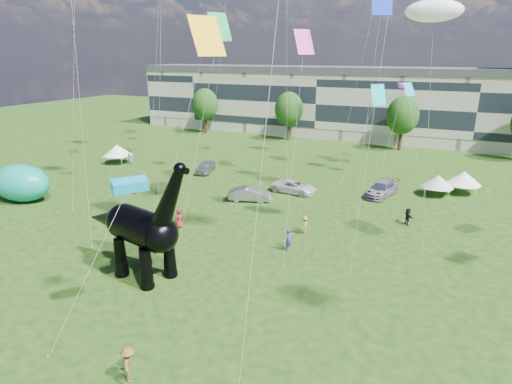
% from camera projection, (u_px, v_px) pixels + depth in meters
% --- Properties ---
extents(ground, '(220.00, 220.00, 0.00)m').
position_uv_depth(ground, '(170.00, 287.00, 29.59)').
color(ground, '#16330C').
rests_on(ground, ground).
extents(terrace_row, '(78.00, 11.00, 12.00)m').
position_uv_depth(terrace_row, '(324.00, 104.00, 84.26)').
color(terrace_row, beige).
rests_on(terrace_row, ground).
extents(tree_far_left, '(5.20, 5.20, 9.44)m').
position_uv_depth(tree_far_left, '(205.00, 102.00, 85.45)').
color(tree_far_left, '#382314').
rests_on(tree_far_left, ground).
extents(tree_mid_left, '(5.20, 5.20, 9.44)m').
position_uv_depth(tree_mid_left, '(289.00, 106.00, 78.08)').
color(tree_mid_left, '#382314').
rests_on(tree_mid_left, ground).
extents(tree_mid_right, '(5.20, 5.20, 9.44)m').
position_uv_depth(tree_mid_right, '(403.00, 112.00, 69.89)').
color(tree_mid_right, '#382314').
rests_on(tree_mid_right, ground).
extents(dinosaur_sculpture, '(11.64, 4.36, 9.50)m').
position_uv_depth(dinosaur_sculpture, '(138.00, 228.00, 30.38)').
color(dinosaur_sculpture, black).
rests_on(dinosaur_sculpture, ground).
extents(car_silver, '(3.00, 5.00, 1.59)m').
position_uv_depth(car_silver, '(206.00, 167.00, 58.01)').
color(car_silver, '#AEAFB3').
rests_on(car_silver, ground).
extents(car_grey, '(4.93, 3.05, 1.53)m').
position_uv_depth(car_grey, '(250.00, 194.00, 46.77)').
color(car_grey, gray).
rests_on(car_grey, ground).
extents(car_white, '(5.49, 2.93, 1.47)m').
position_uv_depth(car_white, '(294.00, 187.00, 49.52)').
color(car_white, silver).
rests_on(car_white, ground).
extents(car_dark, '(3.52, 5.85, 1.59)m').
position_uv_depth(car_dark, '(381.00, 189.00, 48.41)').
color(car_dark, '#595960').
rests_on(car_dark, ground).
extents(gazebo_near, '(3.93, 3.93, 2.64)m').
position_uv_depth(gazebo_near, '(464.00, 178.00, 48.94)').
color(gazebo_near, white).
rests_on(gazebo_near, ground).
extents(gazebo_far, '(3.57, 3.57, 2.40)m').
position_uv_depth(gazebo_far, '(438.00, 181.00, 48.24)').
color(gazebo_far, silver).
rests_on(gazebo_far, ground).
extents(gazebo_left, '(4.64, 4.64, 2.78)m').
position_uv_depth(gazebo_left, '(117.00, 150.00, 62.61)').
color(gazebo_left, white).
rests_on(gazebo_left, ground).
extents(inflatable_teal, '(7.26, 5.28, 4.13)m').
position_uv_depth(inflatable_teal, '(21.00, 183.00, 46.33)').
color(inflatable_teal, '#0C9480').
rests_on(inflatable_teal, ground).
extents(visitors, '(51.26, 43.46, 1.88)m').
position_uv_depth(visitors, '(248.00, 222.00, 38.85)').
color(visitors, '#925F49').
rests_on(visitors, ground).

